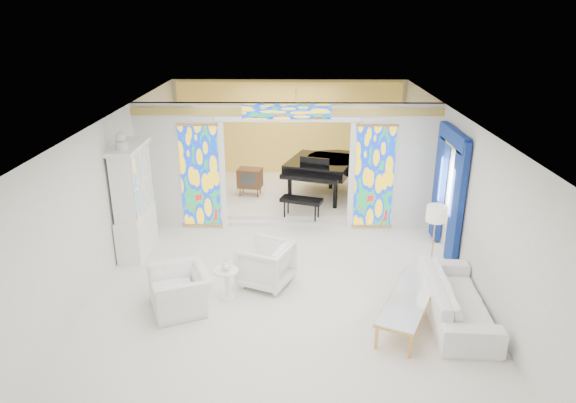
{
  "coord_description": "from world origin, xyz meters",
  "views": [
    {
      "loc": [
        0.2,
        -9.48,
        4.97
      ],
      "look_at": [
        0.05,
        0.2,
        1.32
      ],
      "focal_mm": 32.0,
      "sensor_mm": 36.0,
      "label": 1
    }
  ],
  "objects_px": {
    "armchair_right": "(266,264)",
    "grand_piano": "(327,166)",
    "sofa": "(457,299)",
    "tv_console": "(250,178)",
    "china_cabinet": "(134,201)",
    "armchair_left": "(180,290)",
    "coffee_table": "(409,299)"
  },
  "relations": [
    {
      "from": "armchair_right",
      "to": "grand_piano",
      "type": "xyz_separation_m",
      "value": [
        1.41,
        4.57,
        0.6
      ]
    },
    {
      "from": "armchair_right",
      "to": "grand_piano",
      "type": "height_order",
      "value": "grand_piano"
    },
    {
      "from": "sofa",
      "to": "tv_console",
      "type": "xyz_separation_m",
      "value": [
        -3.99,
        5.61,
        0.31
      ]
    },
    {
      "from": "grand_piano",
      "to": "tv_console",
      "type": "relative_size",
      "value": 4.33
    },
    {
      "from": "china_cabinet",
      "to": "armchair_right",
      "type": "height_order",
      "value": "china_cabinet"
    },
    {
      "from": "armchair_left",
      "to": "grand_piano",
      "type": "xyz_separation_m",
      "value": [
        2.86,
        5.43,
        0.66
      ]
    },
    {
      "from": "grand_piano",
      "to": "china_cabinet",
      "type": "bearing_deg",
      "value": -124.84
    },
    {
      "from": "armchair_left",
      "to": "sofa",
      "type": "relative_size",
      "value": 0.46
    },
    {
      "from": "china_cabinet",
      "to": "grand_piano",
      "type": "height_order",
      "value": "china_cabinet"
    },
    {
      "from": "armchair_right",
      "to": "coffee_table",
      "type": "height_order",
      "value": "armchair_right"
    },
    {
      "from": "china_cabinet",
      "to": "coffee_table",
      "type": "distance_m",
      "value": 5.98
    },
    {
      "from": "sofa",
      "to": "coffee_table",
      "type": "xyz_separation_m",
      "value": [
        -0.83,
        -0.14,
        0.07
      ]
    },
    {
      "from": "armchair_right",
      "to": "sofa",
      "type": "xyz_separation_m",
      "value": [
        3.31,
        -1.08,
        -0.06
      ]
    },
    {
      "from": "coffee_table",
      "to": "armchair_right",
      "type": "bearing_deg",
      "value": 153.88
    },
    {
      "from": "tv_console",
      "to": "armchair_right",
      "type": "bearing_deg",
      "value": -71.67
    },
    {
      "from": "china_cabinet",
      "to": "sofa",
      "type": "bearing_deg",
      "value": -21.8
    },
    {
      "from": "armchair_right",
      "to": "tv_console",
      "type": "distance_m",
      "value": 4.58
    },
    {
      "from": "sofa",
      "to": "tv_console",
      "type": "distance_m",
      "value": 6.89
    },
    {
      "from": "sofa",
      "to": "china_cabinet",
      "type": "bearing_deg",
      "value": 71.31
    },
    {
      "from": "sofa",
      "to": "grand_piano",
      "type": "bearing_deg",
      "value": 21.69
    },
    {
      "from": "tv_console",
      "to": "grand_piano",
      "type": "bearing_deg",
      "value": 10.83
    },
    {
      "from": "tv_console",
      "to": "coffee_table",
      "type": "bearing_deg",
      "value": -51.4
    },
    {
      "from": "china_cabinet",
      "to": "grand_piano",
      "type": "distance_m",
      "value": 5.32
    },
    {
      "from": "armchair_right",
      "to": "grand_piano",
      "type": "distance_m",
      "value": 4.82
    },
    {
      "from": "armchair_left",
      "to": "armchair_right",
      "type": "xyz_separation_m",
      "value": [
        1.45,
        0.87,
        0.06
      ]
    },
    {
      "from": "armchair_right",
      "to": "sofa",
      "type": "relative_size",
      "value": 0.38
    },
    {
      "from": "china_cabinet",
      "to": "armchair_left",
      "type": "height_order",
      "value": "china_cabinet"
    },
    {
      "from": "armchair_left",
      "to": "armchair_right",
      "type": "height_order",
      "value": "armchair_right"
    },
    {
      "from": "armchair_left",
      "to": "grand_piano",
      "type": "height_order",
      "value": "grand_piano"
    },
    {
      "from": "armchair_left",
      "to": "coffee_table",
      "type": "relative_size",
      "value": 0.51
    },
    {
      "from": "armchair_left",
      "to": "grand_piano",
      "type": "relative_size",
      "value": 0.34
    },
    {
      "from": "coffee_table",
      "to": "armchair_left",
      "type": "bearing_deg",
      "value": 174.95
    }
  ]
}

